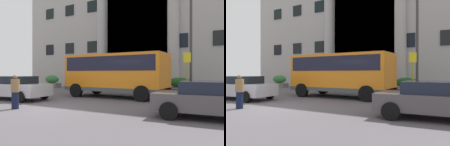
{
  "view_description": "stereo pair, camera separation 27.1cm",
  "coord_description": "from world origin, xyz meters",
  "views": [
    {
      "loc": [
        7.65,
        -7.16,
        1.61
      ],
      "look_at": [
        -0.32,
        6.76,
        1.59
      ],
      "focal_mm": 35.43,
      "sensor_mm": 36.0,
      "label": 1
    },
    {
      "loc": [
        7.89,
        -7.03,
        1.61
      ],
      "look_at": [
        -0.32,
        6.76,
        1.59
      ],
      "focal_mm": 35.43,
      "sensor_mm": 36.0,
      "label": 2
    }
  ],
  "objects": [
    {
      "name": "lamppost_plaza_centre",
      "position": [
        4.82,
        8.73,
        4.94
      ],
      "size": [
        0.4,
        0.4,
        8.6
      ],
      "color": "#3C3839",
      "rests_on": "ground_plane"
    },
    {
      "name": "pedestrian_woman_with_bag",
      "position": [
        -0.94,
        -0.8,
        0.76
      ],
      "size": [
        0.36,
        0.36,
        1.52
      ],
      "rotation": [
        0.0,
        0.0,
        1.06
      ],
      "color": "#111933",
      "rests_on": "ground_plane"
    },
    {
      "name": "bus_stop_sign",
      "position": [
        4.92,
        6.89,
        1.75
      ],
      "size": [
        0.44,
        0.08,
        2.84
      ],
      "color": "#969E1B",
      "rests_on": "ground_plane"
    },
    {
      "name": "hedge_planter_far_west",
      "position": [
        0.34,
        10.84,
        0.74
      ],
      "size": [
        2.02,
        0.93,
        1.54
      ],
      "color": "#636759",
      "rests_on": "ground_plane"
    },
    {
      "name": "hedge_planter_east",
      "position": [
        -9.73,
        10.19,
        0.64
      ],
      "size": [
        1.95,
        0.77,
        1.32
      ],
      "color": "slate",
      "rests_on": "ground_plane"
    },
    {
      "name": "ground_plane",
      "position": [
        0.0,
        0.0,
        -0.06
      ],
      "size": [
        80.0,
        64.0,
        0.12
      ],
      "primitive_type": "cube",
      "color": "#555055"
    },
    {
      "name": "white_taxi_kerbside",
      "position": [
        -4.0,
        1.39,
        0.73
      ],
      "size": [
        4.58,
        2.16,
        1.4
      ],
      "rotation": [
        0.0,
        0.0,
        0.06
      ],
      "color": "#B1B0B6",
      "rests_on": "ground_plane"
    },
    {
      "name": "hedge_planter_far_east",
      "position": [
        3.72,
        10.31,
        0.59
      ],
      "size": [
        1.93,
        0.8,
        1.22
      ],
      "color": "gray",
      "rests_on": "ground_plane"
    },
    {
      "name": "orange_minibus",
      "position": [
        0.7,
        5.5,
        1.66
      ],
      "size": [
        6.62,
        2.74,
        2.79
      ],
      "rotation": [
        0.0,
        0.0,
        -0.0
      ],
      "color": "orange",
      "rests_on": "ground_plane"
    },
    {
      "name": "motorcycle_far_end",
      "position": [
        5.09,
        3.3,
        0.45
      ],
      "size": [
        1.93,
        0.55,
        0.89
      ],
      "rotation": [
        0.0,
        0.0,
        -0.09
      ],
      "color": "black",
      "rests_on": "ground_plane"
    },
    {
      "name": "parked_hatchback_near",
      "position": [
        6.93,
        1.29,
        0.68
      ],
      "size": [
        4.22,
        2.29,
        1.3
      ],
      "rotation": [
        0.0,
        0.0,
        0.07
      ],
      "color": "#4A4447",
      "rests_on": "ground_plane"
    }
  ]
}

